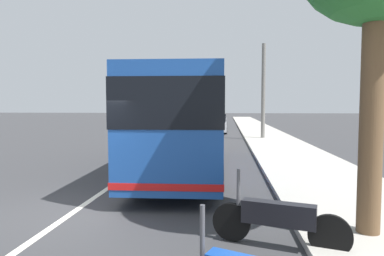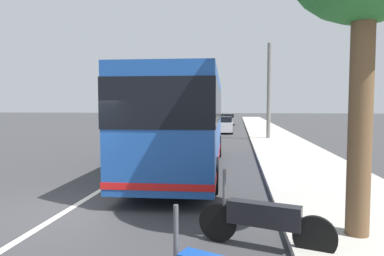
% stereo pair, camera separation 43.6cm
% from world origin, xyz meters
% --- Properties ---
extents(ground_plane, '(220.00, 220.00, 0.00)m').
position_xyz_m(ground_plane, '(0.00, 0.00, 0.00)').
color(ground_plane, '#38383A').
extents(sidewalk_curb, '(110.00, 3.60, 0.14)m').
position_xyz_m(sidewalk_curb, '(10.00, -6.51, 0.07)').
color(sidewalk_curb, '#B2ADA3').
rests_on(sidewalk_curb, ground).
extents(lane_divider_line, '(110.00, 0.16, 0.01)m').
position_xyz_m(lane_divider_line, '(10.00, 0.00, 0.00)').
color(lane_divider_line, silver).
rests_on(lane_divider_line, ground).
extents(coach_bus, '(10.63, 2.98, 3.39)m').
position_xyz_m(coach_bus, '(5.23, -1.88, 1.96)').
color(coach_bus, '#1E4C9E').
rests_on(coach_bus, ground).
extents(motorcycle_angled, '(0.75, 2.21, 1.29)m').
position_xyz_m(motorcycle_angled, '(-1.59, -4.26, 0.50)').
color(motorcycle_angled, black).
rests_on(motorcycle_angled, ground).
extents(car_oncoming, '(4.08, 1.93, 1.52)m').
position_xyz_m(car_oncoming, '(30.80, -1.47, 0.73)').
color(car_oncoming, black).
rests_on(car_oncoming, ground).
extents(car_far_distant, '(4.19, 1.98, 1.46)m').
position_xyz_m(car_far_distant, '(22.97, -2.45, 0.69)').
color(car_far_distant, silver).
rests_on(car_far_distant, ground).
extents(car_behind_bus, '(4.65, 2.10, 1.39)m').
position_xyz_m(car_behind_bus, '(36.48, -2.41, 0.67)').
color(car_behind_bus, gray).
rests_on(car_behind_bus, ground).
extents(utility_pole, '(0.28, 0.28, 6.76)m').
position_xyz_m(utility_pole, '(17.16, -5.98, 3.38)').
color(utility_pole, slate).
rests_on(utility_pole, ground).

